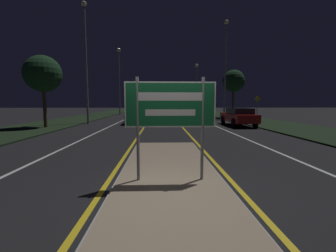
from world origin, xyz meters
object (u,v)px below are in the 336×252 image
car_approaching_0 (137,115)px  warning_sign (257,106)px  car_receding_3 (187,108)px  streetlight_left_near (86,52)px  car_receding_1 (204,111)px  car_receding_0 (238,116)px  car_receding_2 (195,109)px  streetlight_right_near (225,61)px  streetlight_right_far (196,78)px  streetlight_left_far (119,69)px  highway_sign (170,109)px

car_approaching_0 → warning_sign: 11.55m
car_approaching_0 → car_receding_3: bearing=73.9°
streetlight_left_near → warning_sign: bearing=5.0°
car_approaching_0 → car_receding_1: bearing=49.8°
car_receding_0 → car_receding_2: 20.48m
streetlight_right_near → car_receding_1: 8.34m
streetlight_right_near → streetlight_right_far: 17.57m
car_receding_0 → car_receding_3: 30.25m
car_receding_2 → car_approaching_0: car_receding_2 is taller
streetlight_right_far → car_approaching_0: streetlight_right_far is taller
car_receding_1 → car_receding_2: size_ratio=1.09×
streetlight_right_far → car_receding_1: bearing=-93.9°
streetlight_left_far → car_approaching_0: streetlight_left_far is taller
streetlight_right_near → car_approaching_0: bearing=-160.1°
streetlight_left_far → warning_sign: (15.77, -14.21, -5.50)m
streetlight_right_near → car_receding_3: streetlight_right_near is taller
highway_sign → streetlight_right_near: 20.53m
streetlight_right_far → car_receding_0: (-0.33, -23.57, -5.52)m
car_receding_0 → warning_sign: 4.77m
car_receding_0 → warning_sign: warning_sign is taller
car_receding_3 → car_receding_1: bearing=-89.9°
car_receding_0 → streetlight_right_far: bearing=89.2°
streetlight_right_far → warning_sign: size_ratio=3.64×
streetlight_right_near → warning_sign: streetlight_right_near is taller
highway_sign → car_receding_2: bearing=80.4°
car_receding_1 → streetlight_left_far: bearing=155.5°
streetlight_left_near → car_receding_1: (12.29, 10.02, -5.46)m
streetlight_left_near → warning_sign: 16.54m
car_receding_0 → car_receding_1: car_receding_0 is taller
streetlight_left_far → car_receding_3: streetlight_left_far is taller
streetlight_left_near → car_approaching_0: size_ratio=2.31×
highway_sign → streetlight_right_far: bearing=80.0°
streetlight_left_near → highway_sign: bearing=-66.3°
car_receding_1 → car_approaching_0: 12.37m
car_receding_3 → car_approaching_0: size_ratio=0.98×
streetlight_left_near → car_receding_0: bearing=-9.8°
streetlight_left_near → car_receding_3: 31.10m
streetlight_left_near → car_receding_0: 14.01m
streetlight_right_near → car_receding_0: size_ratio=2.20×
highway_sign → streetlight_right_far: (6.42, 36.47, 4.56)m
highway_sign → car_approaching_0: 15.85m
streetlight_left_near → warning_sign: size_ratio=4.25×
streetlight_right_far → car_receding_1: 12.67m
highway_sign → streetlight_left_near: streetlight_left_near is taller
streetlight_right_far → car_receding_1: size_ratio=1.91×
highway_sign → car_receding_3: bearing=82.6°
streetlight_left_near → car_receding_2: streetlight_left_near is taller
streetlight_right_near → highway_sign: bearing=-109.4°
car_receding_1 → warning_sign: bearing=-67.8°
car_receding_2 → streetlight_left_far: bearing=-167.6°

